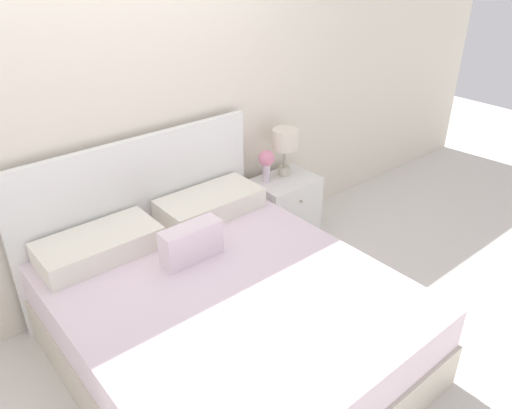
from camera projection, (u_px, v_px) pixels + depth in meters
name	position (u px, v px, depth m)	size (l,w,h in m)	color
ground_plane	(149.00, 281.00, 3.67)	(12.00, 12.00, 0.00)	silver
wall_back	(122.00, 107.00, 3.09)	(8.00, 0.06, 2.60)	silver
bed	(220.00, 313.00, 2.92)	(1.73, 1.96, 1.12)	beige
nightstand	(284.00, 209.00, 4.05)	(0.51, 0.39, 0.55)	white
table_lamp	(285.00, 142.00, 3.86)	(0.20, 0.20, 0.38)	beige
flower_vase	(267.00, 161.00, 3.81)	(0.12, 0.12, 0.26)	silver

